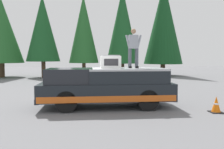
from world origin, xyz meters
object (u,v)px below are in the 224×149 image
compressor_unit (110,62)px  traffic_cone (216,105)px  pickup_truck (106,87)px  person_on_truck_bed (133,47)px  parked_car_white (129,75)px

compressor_unit → traffic_cone: compressor_unit is taller
pickup_truck → compressor_unit: size_ratio=6.60×
pickup_truck → traffic_cone: 4.39m
person_on_truck_bed → traffic_cone: size_ratio=2.73×
compressor_unit → traffic_cone: 4.52m
compressor_unit → person_on_truck_bed: 1.18m
pickup_truck → compressor_unit: 1.07m
person_on_truck_bed → parked_car_white: size_ratio=0.41×
compressor_unit → person_on_truck_bed: (0.08, -1.00, 0.62)m
compressor_unit → person_on_truck_bed: person_on_truck_bed is taller
parked_car_white → traffic_cone: bearing=-173.5°
compressor_unit → pickup_truck: bearing=115.3°
pickup_truck → traffic_cone: (-1.43, -4.11, -0.58)m
person_on_truck_bed → parked_car_white: person_on_truck_bed is taller
parked_car_white → traffic_cone: parked_car_white is taller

